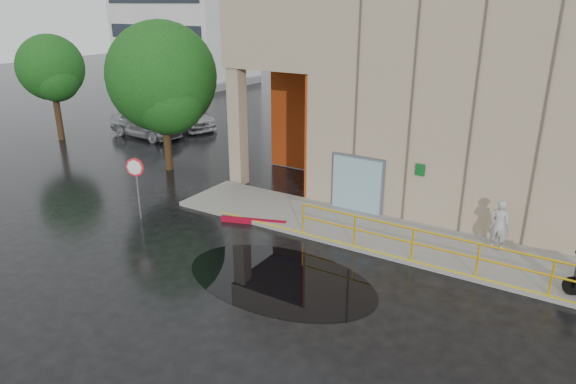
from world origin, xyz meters
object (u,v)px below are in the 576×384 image
at_px(stop_sign, 136,174).
at_px(car_b, 147,111).
at_px(person, 499,225).
at_px(tree_near, 163,82).
at_px(car_a, 146,123).
at_px(car_c, 183,116).
at_px(red_curb, 253,221).
at_px(tree_far, 52,71).

relative_size(stop_sign, car_b, 0.48).
distance_m(person, car_b, 24.44).
height_order(car_b, tree_near, tree_near).
distance_m(car_a, car_c, 2.91).
xyz_separation_m(person, car_a, (-20.58, 4.91, -0.15)).
xyz_separation_m(stop_sign, car_c, (-8.65, 11.78, -0.97)).
height_order(person, car_b, person).
bearing_deg(red_curb, car_a, 150.89).
relative_size(person, tree_far, 0.28).
relative_size(car_c, tree_near, 0.76).
distance_m(stop_sign, tree_near, 6.27).
relative_size(person, car_c, 0.32).
bearing_deg(tree_far, car_a, 40.32).
bearing_deg(car_c, red_curb, -114.55).
bearing_deg(car_b, stop_sign, -109.89).
height_order(red_curb, car_b, car_b).
relative_size(stop_sign, car_a, 0.48).
xyz_separation_m(red_curb, car_c, (-12.48, 9.99, 0.66)).
relative_size(stop_sign, red_curb, 0.97).
height_order(person, tree_near, tree_near).
height_order(stop_sign, car_a, stop_sign).
relative_size(car_b, car_c, 0.93).
relative_size(person, car_a, 0.34).
distance_m(car_a, tree_far, 5.68).
bearing_deg(car_c, tree_near, -127.37).
height_order(stop_sign, car_b, stop_sign).
height_order(stop_sign, tree_near, tree_near).
xyz_separation_m(red_curb, tree_far, (-16.34, 4.01, 3.85)).
relative_size(car_a, car_c, 0.94).
bearing_deg(tree_near, red_curb, -23.71).
distance_m(red_curb, car_b, 18.22).
height_order(car_a, car_c, car_a).
bearing_deg(stop_sign, tree_near, 123.60).
bearing_deg(red_curb, tree_far, 166.21).
distance_m(car_a, car_b, 3.76).
bearing_deg(tree_near, tree_far, 174.22).
relative_size(red_curb, tree_near, 0.35).
relative_size(car_a, tree_near, 0.71).
bearing_deg(car_b, car_a, -109.72).
bearing_deg(car_c, car_b, 109.21).
distance_m(car_a, tree_near, 7.77).
xyz_separation_m(car_b, car_c, (2.91, 0.26, -0.04)).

